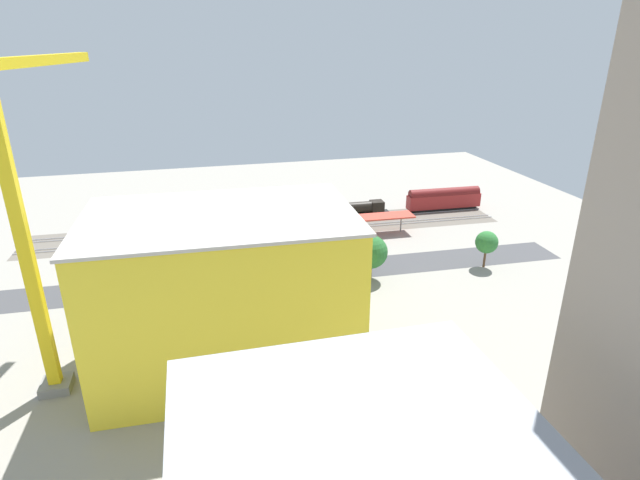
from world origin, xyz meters
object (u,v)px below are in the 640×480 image
at_px(box_truck_1, 283,292).
at_px(street_tree_5, 102,279).
at_px(construction_building, 226,293).
at_px(tower_crane, 28,205).
at_px(parked_car_2, 291,263).
at_px(parked_car_5, 191,273).
at_px(street_tree_4, 175,274).
at_px(box_truck_0, 223,296).
at_px(street_tree_0, 487,242).
at_px(platform_canopy_near, 301,223).
at_px(parked_car_6, 158,276).
at_px(street_tree_1, 351,254).
at_px(street_tree_2, 371,252).
at_px(traffic_light, 296,243).
at_px(parked_car_1, 323,259).
at_px(parked_car_3, 259,266).
at_px(box_truck_2, 251,295).
at_px(locomotive, 359,209).
at_px(parked_car_4, 226,270).
at_px(passenger_coach, 444,198).
at_px(street_tree_3, 232,269).
at_px(parked_car_0, 349,256).

height_order(box_truck_1, street_tree_5, street_tree_5).
relative_size(construction_building, tower_crane, 0.82).
height_order(parked_car_2, parked_car_5, parked_car_2).
height_order(street_tree_4, street_tree_5, street_tree_5).
height_order(box_truck_0, street_tree_5, street_tree_5).
bearing_deg(parked_car_5, box_truck_0, 111.96).
bearing_deg(box_truck_1, street_tree_0, -174.45).
xyz_separation_m(platform_canopy_near, street_tree_5, (37.34, 21.97, 1.37)).
bearing_deg(box_truck_1, tower_crane, 23.33).
distance_m(parked_car_6, street_tree_1, 35.42).
xyz_separation_m(parked_car_2, street_tree_2, (-12.90, 8.89, 4.63)).
bearing_deg(traffic_light, parked_car_1, 171.91).
bearing_deg(box_truck_0, parked_car_3, -122.66).
xyz_separation_m(box_truck_2, traffic_light, (-10.49, -13.67, 2.88)).
height_order(parked_car_1, street_tree_0, street_tree_0).
height_order(parked_car_5, parked_car_6, parked_car_6).
xyz_separation_m(locomotive, street_tree_0, (-13.94, 34.03, 3.25)).
bearing_deg(tower_crane, box_truck_1, -156.67).
relative_size(parked_car_4, construction_building, 0.13).
bearing_deg(box_truck_0, box_truck_1, 173.08).
bearing_deg(parked_car_1, construction_building, 54.23).
bearing_deg(tower_crane, passenger_coach, -147.22).
relative_size(platform_canopy_near, street_tree_3, 7.38).
distance_m(parked_car_4, street_tree_1, 23.78).
distance_m(tower_crane, box_truck_2, 36.69).
relative_size(parked_car_3, construction_building, 0.13).
bearing_deg(tower_crane, street_tree_4, -128.31).
relative_size(parked_car_5, street_tree_2, 0.53).
relative_size(locomotive, construction_building, 0.47).
height_order(parked_car_5, street_tree_1, street_tree_1).
bearing_deg(parked_car_0, street_tree_3, 20.83).
xyz_separation_m(box_truck_1, traffic_light, (-5.17, -14.00, 2.96)).
distance_m(street_tree_1, street_tree_4, 30.14).
bearing_deg(construction_building, street_tree_2, -142.59).
bearing_deg(parked_car_0, construction_building, 47.98).
height_order(street_tree_0, street_tree_4, street_tree_4).
distance_m(passenger_coach, parked_car_4, 62.21).
relative_size(box_truck_0, street_tree_3, 1.32).
bearing_deg(street_tree_1, street_tree_5, -0.83).
height_order(platform_canopy_near, street_tree_2, street_tree_2).
distance_m(parked_car_0, parked_car_6, 36.64).
distance_m(parked_car_4, traffic_light, 14.14).
bearing_deg(street_tree_0, construction_building, 20.74).
bearing_deg(construction_building, parked_car_4, -91.70).
relative_size(box_truck_2, street_tree_0, 1.30).
relative_size(platform_canopy_near, street_tree_1, 6.16).
distance_m(parked_car_4, street_tree_0, 49.36).
xyz_separation_m(parked_car_1, street_tree_4, (27.44, 8.90, 4.24)).
bearing_deg(tower_crane, parked_car_6, -111.24).
relative_size(box_truck_1, box_truck_2, 0.94).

